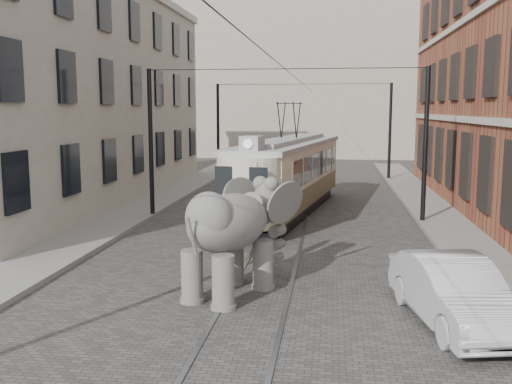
# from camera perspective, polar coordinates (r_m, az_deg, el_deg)

# --- Properties ---
(ground) EXTENTS (120.00, 120.00, 0.00)m
(ground) POSITION_cam_1_polar(r_m,az_deg,el_deg) (17.43, 1.69, -6.53)
(ground) COLOR #484542
(tram_rails) EXTENTS (1.54, 80.00, 0.02)m
(tram_rails) POSITION_cam_1_polar(r_m,az_deg,el_deg) (17.43, 1.69, -6.49)
(tram_rails) COLOR slate
(tram_rails) RESTS_ON ground
(sidewalk_right) EXTENTS (2.00, 60.00, 0.15)m
(sidewalk_right) POSITION_cam_1_polar(r_m,az_deg,el_deg) (17.86, 21.36, -6.49)
(sidewalk_right) COLOR slate
(sidewalk_right) RESTS_ON ground
(sidewalk_left) EXTENTS (2.00, 60.00, 0.15)m
(sidewalk_left) POSITION_cam_1_polar(r_m,az_deg,el_deg) (19.17, -18.11, -5.35)
(sidewalk_left) COLOR slate
(sidewalk_left) RESTS_ON ground
(stucco_building) EXTENTS (7.00, 24.00, 10.00)m
(stucco_building) POSITION_cam_1_polar(r_m,az_deg,el_deg) (29.64, -18.09, 8.88)
(stucco_building) COLOR gray
(stucco_building) RESTS_ON ground
(distant_block) EXTENTS (28.00, 10.00, 14.00)m
(distant_block) POSITION_cam_1_polar(r_m,az_deg,el_deg) (56.86, 5.88, 10.70)
(distant_block) COLOR gray
(distant_block) RESTS_ON ground
(catenary) EXTENTS (11.00, 30.20, 6.00)m
(catenary) POSITION_cam_1_polar(r_m,az_deg,el_deg) (21.90, 2.53, 4.43)
(catenary) COLOR black
(catenary) RESTS_ON ground
(tram) EXTENTS (4.31, 12.06, 4.69)m
(tram) POSITION_cam_1_polar(r_m,az_deg,el_deg) (24.62, 3.22, 3.31)
(tram) COLOR beige
(tram) RESTS_ON ground
(elephant) EXTENTS (4.04, 5.05, 2.72)m
(elephant) POSITION_cam_1_polar(r_m,az_deg,el_deg) (13.78, -2.70, -4.67)
(elephant) COLOR #5C5955
(elephant) RESTS_ON ground
(parked_car) EXTENTS (2.33, 4.46, 1.40)m
(parked_car) POSITION_cam_1_polar(r_m,az_deg,el_deg) (12.76, 18.81, -9.22)
(parked_car) COLOR #B0B0B5
(parked_car) RESTS_ON ground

